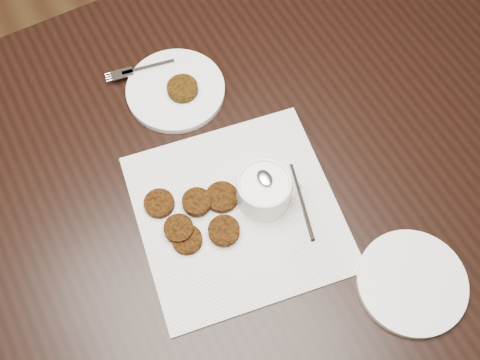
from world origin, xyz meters
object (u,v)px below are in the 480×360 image
(plate_with_patty, at_px, (175,88))
(plate_empty, at_px, (412,283))
(table, at_px, (217,251))
(sauce_ramekin, at_px, (264,182))
(napkin, at_px, (238,212))

(plate_with_patty, height_order, plate_empty, plate_with_patty)
(table, distance_m, sauce_ramekin, 0.46)
(plate_with_patty, xyz_separation_m, plate_empty, (0.17, -0.52, -0.01))
(table, height_order, sauce_ramekin, sauce_ramekin)
(napkin, xyz_separation_m, plate_empty, (0.19, -0.25, 0.00))
(sauce_ramekin, height_order, plate_with_patty, sauce_ramekin)
(plate_empty, bearing_deg, table, 122.17)
(sauce_ramekin, xyz_separation_m, plate_with_patty, (-0.04, 0.28, -0.06))
(napkin, height_order, sauce_ramekin, sauce_ramekin)
(napkin, xyz_separation_m, plate_with_patty, (0.02, 0.28, 0.01))
(table, xyz_separation_m, plate_empty, (0.20, -0.32, 0.38))
(sauce_ramekin, distance_m, plate_with_patty, 0.29)
(table, xyz_separation_m, plate_with_patty, (0.03, 0.20, 0.39))
(napkin, distance_m, plate_empty, 0.31)
(table, relative_size, plate_empty, 8.49)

